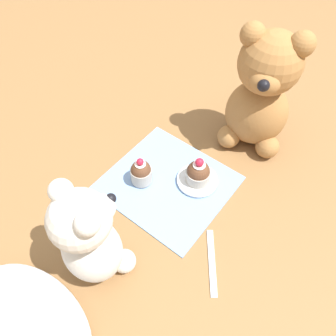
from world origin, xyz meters
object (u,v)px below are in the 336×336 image
cupcake_near_tan_bear (198,173)px  cupcake_near_cream_bear (141,172)px  saucer_plate (197,180)px  teddy_bear_tan (262,94)px  teddy_bear_cream (90,237)px  teaspoon (212,262)px

cupcake_near_tan_bear → cupcake_near_cream_bear: bearing=36.6°
saucer_plate → teddy_bear_tan: bearing=-97.2°
cupcake_near_cream_bear → teddy_bear_tan: bearing=-115.0°
teddy_bear_cream → saucer_plate: (-0.04, -0.26, -0.10)m
teddy_bear_cream → teaspoon: 0.23m
teaspoon → saucer_plate: bearing=-173.5°
teddy_bear_cream → teaspoon: bearing=-131.4°
teddy_bear_tan → saucer_plate: size_ratio=3.18×
teaspoon → cupcake_near_tan_bear: bearing=-173.5°
teddy_bear_tan → saucer_plate: 0.23m
cupcake_near_tan_bear → teaspoon: 0.19m
teddy_bear_cream → teaspoon: (-0.16, -0.13, -0.10)m
teddy_bear_tan → cupcake_near_cream_bear: (0.12, 0.26, -0.10)m
teddy_bear_tan → cupcake_near_cream_bear: 0.31m
teddy_bear_tan → teddy_bear_cream: bearing=-115.5°
cupcake_near_tan_bear → teddy_bear_cream: bearing=81.7°
cupcake_near_tan_bear → teaspoon: (-0.13, 0.13, -0.03)m
cupcake_near_cream_bear → teaspoon: bearing=164.9°
teddy_bear_tan → cupcake_near_cream_bear: size_ratio=4.08×
saucer_plate → cupcake_near_cream_bear: bearing=36.6°
cupcake_near_cream_bear → cupcake_near_tan_bear: (-0.10, -0.07, 0.00)m
teddy_bear_cream → saucer_plate: teddy_bear_cream is taller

